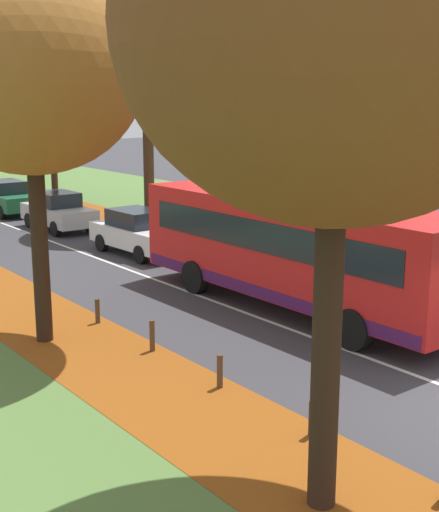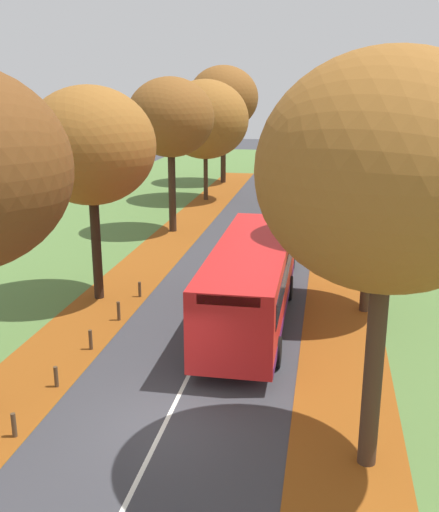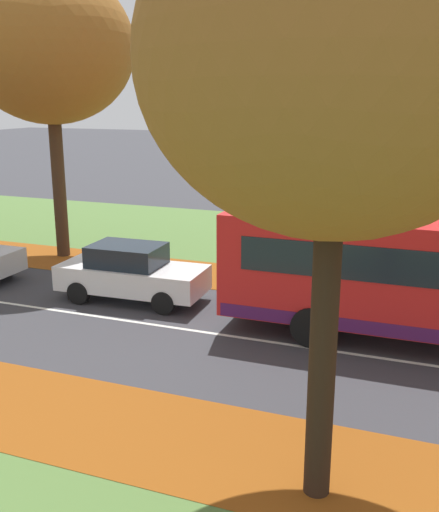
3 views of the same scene
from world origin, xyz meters
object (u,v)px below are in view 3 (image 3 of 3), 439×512
(tree_right_near, at_px, (388,68))
(tree_right_mid, at_px, (49,47))
(tree_left_near, at_px, (337,58))
(car_white_lead, at_px, (131,273))
(bollard_sixth, at_px, (314,415))

(tree_right_near, distance_m, tree_right_mid, 11.11)
(tree_left_near, relative_size, tree_right_near, 0.94)
(tree_left_near, bearing_deg, tree_right_mid, 48.65)
(tree_left_near, distance_m, tree_right_mid, 15.41)
(tree_left_near, xyz_separation_m, tree_right_mid, (10.15, 11.54, 1.13))
(car_white_lead, bearing_deg, tree_right_mid, 53.88)
(tree_right_near, relative_size, car_white_lead, 2.09)
(bollard_sixth, bearing_deg, tree_right_near, 0.45)
(tree_right_mid, bearing_deg, tree_left_near, -131.35)
(bollard_sixth, bearing_deg, tree_right_mid, 52.50)
(tree_right_mid, relative_size, bollard_sixth, 15.39)
(tree_right_mid, bearing_deg, tree_right_near, -87.72)
(tree_left_near, bearing_deg, bollard_sixth, 13.74)
(tree_right_near, bearing_deg, car_white_lead, 121.88)
(tree_right_near, height_order, tree_right_mid, tree_right_mid)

